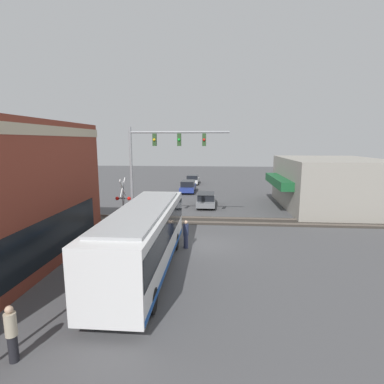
{
  "coord_description": "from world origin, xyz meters",
  "views": [
    {
      "loc": [
        -18.08,
        -0.72,
        6.53
      ],
      "look_at": [
        4.28,
        1.05,
        2.7
      ],
      "focal_mm": 28.0,
      "sensor_mm": 36.0,
      "label": 1
    }
  ],
  "objects": [
    {
      "name": "shop_building",
      "position": [
        11.97,
        -11.88,
        2.43
      ],
      "size": [
        11.78,
        10.06,
        4.86
      ],
      "color": "gray",
      "rests_on": "ground"
    },
    {
      "name": "parked_car_grey",
      "position": [
        11.64,
        0.2,
        0.64
      ],
      "size": [
        4.71,
        1.82,
        1.35
      ],
      "color": "slate",
      "rests_on": "ground"
    },
    {
      "name": "crossing_signal",
      "position": [
        3.37,
        6.14,
        2.3
      ],
      "size": [
        1.41,
        1.18,
        3.81
      ],
      "color": "gray",
      "rests_on": "ground"
    },
    {
      "name": "rail_track_near",
      "position": [
        6.0,
        0.0,
        0.03
      ],
      "size": [
        2.6,
        60.0,
        0.15
      ],
      "color": "#332D28",
      "rests_on": "ground"
    },
    {
      "name": "ground_plane",
      "position": [
        0.0,
        0.0,
        0.0
      ],
      "size": [
        120.0,
        120.0,
        0.0
      ],
      "primitive_type": "plane",
      "color": "#4C4C4F"
    },
    {
      "name": "parked_car_white",
      "position": [
        27.5,
        2.8,
        0.65
      ],
      "size": [
        4.41,
        1.82,
        1.4
      ],
      "color": "silver",
      "rests_on": "ground"
    },
    {
      "name": "city_bus",
      "position": [
        -4.07,
        2.8,
        1.83
      ],
      "size": [
        10.8,
        2.59,
        3.32
      ],
      "color": "white",
      "rests_on": "ground"
    },
    {
      "name": "parked_car_blue",
      "position": [
        19.82,
        2.8,
        0.71
      ],
      "size": [
        4.58,
        1.82,
        1.53
      ],
      "color": "navy",
      "rests_on": "ground"
    },
    {
      "name": "pedestrian_near_bus",
      "position": [
        -0.53,
        1.05,
        0.9
      ],
      "size": [
        0.34,
        0.34,
        1.76
      ],
      "color": "#2D3351",
      "rests_on": "ground"
    },
    {
      "name": "traffic_signal_gantry",
      "position": [
        4.01,
        3.49,
        5.59
      ],
      "size": [
        0.42,
        7.42,
        7.57
      ],
      "color": "gray",
      "rests_on": "ground"
    },
    {
      "name": "pedestrian_by_lamp",
      "position": [
        -10.53,
        5.23,
        0.92
      ],
      "size": [
        0.34,
        0.34,
        1.8
      ],
      "color": "black",
      "rests_on": "ground"
    }
  ]
}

